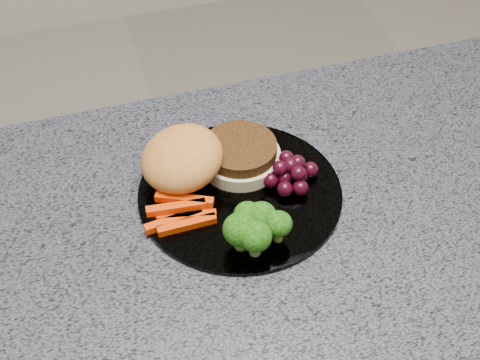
# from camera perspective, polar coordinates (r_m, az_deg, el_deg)

# --- Properties ---
(countertop) EXTENTS (1.20, 0.60, 0.04)m
(countertop) POSITION_cam_1_polar(r_m,az_deg,el_deg) (0.84, 6.79, -4.59)
(countertop) COLOR #51525C
(countertop) RESTS_ON island_cabinet
(plate) EXTENTS (0.26, 0.26, 0.01)m
(plate) POSITION_cam_1_polar(r_m,az_deg,el_deg) (0.85, 0.00, -1.08)
(plate) COLOR white
(plate) RESTS_ON countertop
(burger) EXTENTS (0.21, 0.13, 0.06)m
(burger) POSITION_cam_1_polar(r_m,az_deg,el_deg) (0.86, -3.17, 1.75)
(burger) COLOR beige
(burger) RESTS_ON plate
(carrot_sticks) EXTENTS (0.09, 0.06, 0.02)m
(carrot_sticks) POSITION_cam_1_polar(r_m,az_deg,el_deg) (0.82, -5.02, -2.79)
(carrot_sticks) COLOR red
(carrot_sticks) RESTS_ON plate
(broccoli) EXTENTS (0.08, 0.07, 0.05)m
(broccoli) POSITION_cam_1_polar(r_m,az_deg,el_deg) (0.77, 1.23, -3.94)
(broccoli) COLOR #537B2C
(broccoli) RESTS_ON plate
(grape_bunch) EXTENTS (0.08, 0.06, 0.04)m
(grape_bunch) POSITION_cam_1_polar(r_m,az_deg,el_deg) (0.85, 4.32, 0.62)
(grape_bunch) COLOR black
(grape_bunch) RESTS_ON plate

